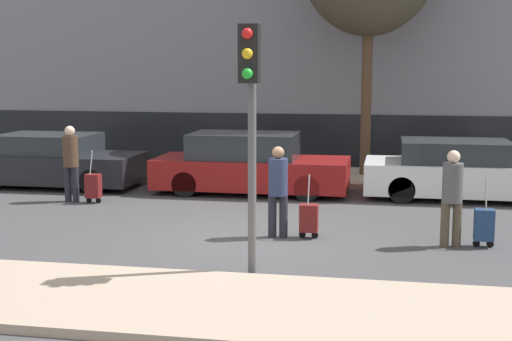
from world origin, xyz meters
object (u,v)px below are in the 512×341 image
Objects in this scene: pedestrian_center at (278,186)px; trolley_left at (93,186)px; parked_car_0 at (54,162)px; trolley_center at (309,218)px; parked_car_1 at (250,165)px; trolley_right at (484,225)px; parked_bicycle at (459,165)px; pedestrian_left at (71,159)px; pedestrian_right at (452,193)px; parked_car_2 at (460,171)px; traffic_light at (250,99)px.

trolley_left is at bearing -31.23° from pedestrian_center.
trolley_center is at bearing -31.53° from parked_car_0.
trolley_right is (4.89, -4.38, -0.29)m from parked_car_1.
parked_car_1 is at bearing -156.30° from parked_bicycle.
pedestrian_left is at bearing 156.55° from trolley_center.
pedestrian_left is at bearing -155.13° from parked_bicycle.
trolley_right is at bearing 175.73° from pedestrian_center.
pedestrian_center is 2.98m from pedestrian_right.
trolley_left is at bearing -153.30° from parked_bicycle.
pedestrian_center is at bearing -27.89° from trolley_left.
trolley_right is at bearing -90.24° from parked_car_2.
parked_car_2 reaches higher than trolley_left.
parked_car_1 is at bearing 0.25° from parked_car_0.
pedestrian_center reaches higher than parked_bicycle.
pedestrian_center is at bearing -176.73° from trolley_center.
pedestrian_center is at bearing -9.79° from pedestrian_right.
pedestrian_left is 8.47m from pedestrian_right.
parked_car_2 is 3.71× the size of trolley_right.
traffic_light is at bearing -144.79° from trolley_right.
pedestrian_center is 1.42× the size of trolley_center.
parked_car_0 is 8.16m from trolley_center.
traffic_light reaches higher than pedestrian_right.
trolley_center is 0.70× the size of pedestrian_right.
pedestrian_right is at bearing 169.57° from pedestrian_left.
parked_car_0 is at bearing -46.60° from pedestrian_left.
traffic_light is at bearing 31.73° from pedestrian_right.
pedestrian_left is 6.17m from trolley_center.
parked_car_1 is at bearing 138.16° from trolley_right.
parked_car_0 is 9.95m from parked_car_2.
trolley_left is at bearing -148.82° from parked_car_1.
parked_car_0 is 0.93× the size of parked_car_1.
trolley_left is 1.00× the size of trolley_right.
pedestrian_center is 0.45× the size of traffic_light.
pedestrian_right is 0.78m from trolley_right.
pedestrian_center is (-3.54, -4.51, 0.29)m from parked_car_2.
parked_car_1 is 6.57m from trolley_right.
parked_car_0 is at bearing 134.56° from trolley_left.
parked_car_0 is at bearing 148.47° from trolley_center.
trolley_right is at bearing -16.98° from trolley_left.
pedestrian_left is 0.97× the size of parked_bicycle.
pedestrian_left reaches higher than pedestrian_right.
trolley_right is (9.93, -4.36, -0.25)m from parked_car_0.
pedestrian_right is at bearing -3.74° from trolley_center.
parked_bicycle is (3.14, 6.51, 0.13)m from trolley_center.
traffic_light reaches higher than pedestrian_center.
trolley_center is 7.23m from parked_bicycle.
trolley_left is 7.95m from pedestrian_right.
parked_car_2 is 2.58× the size of pedestrian_left.
trolley_right is (3.52, -0.06, -0.54)m from pedestrian_center.
trolley_left is (1.87, -1.90, -0.25)m from parked_car_0.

